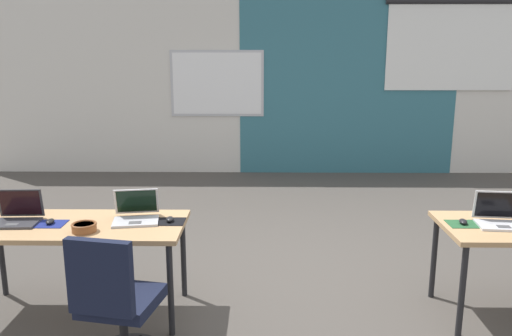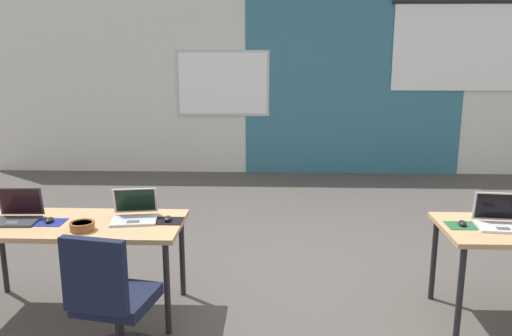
{
  "view_description": "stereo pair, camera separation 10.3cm",
  "coord_description": "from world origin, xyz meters",
  "px_view_note": "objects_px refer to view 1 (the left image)",
  "views": [
    {
      "loc": [
        -0.37,
        -4.21,
        1.97
      ],
      "look_at": [
        -0.43,
        0.24,
        0.95
      ],
      "focal_mm": 36.37,
      "sensor_mm": 36.0,
      "label": 1
    },
    {
      "loc": [
        -0.27,
        -4.21,
        1.97
      ],
      "look_at": [
        -0.43,
        0.24,
        0.95
      ],
      "focal_mm": 36.37,
      "sensor_mm": 36.0,
      "label": 2
    }
  ],
  "objects_px": {
    "laptop_near_left_inner": "(136,214)",
    "chair_near_left_inner": "(117,312)",
    "mouse_near_left_inner": "(170,219)",
    "laptop_near_right_inner": "(500,218)",
    "laptop_near_left_end": "(17,216)",
    "mouse_near_right_inner": "(463,222)",
    "snack_bowl": "(84,227)",
    "desk_near_left": "(76,231)",
    "mouse_near_left_end": "(50,221)"
  },
  "relations": [
    {
      "from": "chair_near_left_inner",
      "to": "laptop_near_right_inner",
      "type": "height_order",
      "value": "laptop_near_right_inner"
    },
    {
      "from": "chair_near_left_inner",
      "to": "mouse_near_right_inner",
      "type": "distance_m",
      "value": 2.51
    },
    {
      "from": "laptop_near_left_end",
      "to": "mouse_near_left_end",
      "type": "bearing_deg",
      "value": -10.33
    },
    {
      "from": "desk_near_left",
      "to": "mouse_near_left_inner",
      "type": "height_order",
      "value": "mouse_near_left_inner"
    },
    {
      "from": "laptop_near_left_inner",
      "to": "mouse_near_right_inner",
      "type": "height_order",
      "value": "laptop_near_left_inner"
    },
    {
      "from": "mouse_near_right_inner",
      "to": "mouse_near_left_end",
      "type": "distance_m",
      "value": 3.03
    },
    {
      "from": "desk_near_left",
      "to": "chair_near_left_inner",
      "type": "height_order",
      "value": "chair_near_left_inner"
    },
    {
      "from": "laptop_near_right_inner",
      "to": "laptop_near_left_end",
      "type": "height_order",
      "value": "same"
    },
    {
      "from": "desk_near_left",
      "to": "laptop_near_right_inner",
      "type": "xyz_separation_m",
      "value": [
        3.11,
        0.01,
        0.11
      ]
    },
    {
      "from": "laptop_near_left_inner",
      "to": "mouse_near_left_inner",
      "type": "bearing_deg",
      "value": -15.44
    },
    {
      "from": "chair_near_left_inner",
      "to": "laptop_near_right_inner",
      "type": "distance_m",
      "value": 2.76
    },
    {
      "from": "desk_near_left",
      "to": "snack_bowl",
      "type": "xyz_separation_m",
      "value": [
        0.12,
        -0.17,
        0.1
      ]
    },
    {
      "from": "chair_near_left_inner",
      "to": "mouse_near_left_end",
      "type": "xyz_separation_m",
      "value": [
        -0.66,
        0.67,
        0.36
      ]
    },
    {
      "from": "laptop_near_left_inner",
      "to": "laptop_near_right_inner",
      "type": "distance_m",
      "value": 2.68
    },
    {
      "from": "laptop_near_right_inner",
      "to": "desk_near_left",
      "type": "bearing_deg",
      "value": -173.88
    },
    {
      "from": "chair_near_left_inner",
      "to": "mouse_near_right_inner",
      "type": "relative_size",
      "value": 8.47
    },
    {
      "from": "laptop_near_left_inner",
      "to": "chair_near_left_inner",
      "type": "xyz_separation_m",
      "value": [
        0.05,
        -0.76,
        -0.39
      ]
    },
    {
      "from": "mouse_near_left_end",
      "to": "snack_bowl",
      "type": "bearing_deg",
      "value": -27.1
    },
    {
      "from": "laptop_near_left_inner",
      "to": "mouse_near_left_end",
      "type": "relative_size",
      "value": 3.6
    },
    {
      "from": "laptop_near_right_inner",
      "to": "laptop_near_left_end",
      "type": "relative_size",
      "value": 1.04
    },
    {
      "from": "chair_near_left_inner",
      "to": "laptop_near_left_end",
      "type": "xyz_separation_m",
      "value": [
        -0.92,
        0.7,
        0.39
      ]
    },
    {
      "from": "snack_bowl",
      "to": "mouse_near_left_inner",
      "type": "bearing_deg",
      "value": 21.25
    },
    {
      "from": "mouse_near_left_inner",
      "to": "laptop_near_left_end",
      "type": "height_order",
      "value": "laptop_near_left_end"
    },
    {
      "from": "mouse_near_right_inner",
      "to": "snack_bowl",
      "type": "relative_size",
      "value": 0.61
    },
    {
      "from": "mouse_near_left_inner",
      "to": "snack_bowl",
      "type": "distance_m",
      "value": 0.61
    },
    {
      "from": "desk_near_left",
      "to": "mouse_near_left_end",
      "type": "height_order",
      "value": "mouse_near_left_end"
    },
    {
      "from": "laptop_near_left_end",
      "to": "laptop_near_left_inner",
      "type": "bearing_deg",
      "value": 1.08
    },
    {
      "from": "mouse_near_left_end",
      "to": "snack_bowl",
      "type": "height_order",
      "value": "snack_bowl"
    },
    {
      "from": "desk_near_left",
      "to": "mouse_near_right_inner",
      "type": "bearing_deg",
      "value": 0.41
    },
    {
      "from": "chair_near_left_inner",
      "to": "snack_bowl",
      "type": "xyz_separation_m",
      "value": [
        -0.35,
        0.51,
        0.38
      ]
    },
    {
      "from": "mouse_near_left_end",
      "to": "desk_near_left",
      "type": "bearing_deg",
      "value": 4.62
    },
    {
      "from": "desk_near_left",
      "to": "snack_bowl",
      "type": "relative_size",
      "value": 9.01
    },
    {
      "from": "mouse_near_left_inner",
      "to": "snack_bowl",
      "type": "relative_size",
      "value": 0.59
    },
    {
      "from": "mouse_near_left_inner",
      "to": "laptop_near_right_inner",
      "type": "xyz_separation_m",
      "value": [
        2.42,
        -0.03,
        0.03
      ]
    },
    {
      "from": "chair_near_left_inner",
      "to": "mouse_near_left_end",
      "type": "distance_m",
      "value": 1.01
    },
    {
      "from": "laptop_near_left_inner",
      "to": "mouse_near_right_inner",
      "type": "xyz_separation_m",
      "value": [
        2.42,
        -0.06,
        -0.03
      ]
    },
    {
      "from": "mouse_near_left_inner",
      "to": "laptop_near_right_inner",
      "type": "bearing_deg",
      "value": -0.82
    },
    {
      "from": "laptop_near_left_inner",
      "to": "chair_near_left_inner",
      "type": "bearing_deg",
      "value": -95.56
    },
    {
      "from": "laptop_near_left_inner",
      "to": "mouse_near_right_inner",
      "type": "relative_size",
      "value": 3.44
    },
    {
      "from": "laptop_near_left_inner",
      "to": "mouse_near_left_end",
      "type": "height_order",
      "value": "laptop_near_left_inner"
    },
    {
      "from": "chair_near_left_inner",
      "to": "snack_bowl",
      "type": "distance_m",
      "value": 0.73
    },
    {
      "from": "mouse_near_right_inner",
      "to": "laptop_near_right_inner",
      "type": "bearing_deg",
      "value": -1.26
    },
    {
      "from": "chair_near_left_inner",
      "to": "mouse_near_right_inner",
      "type": "bearing_deg",
      "value": -152.33
    },
    {
      "from": "mouse_near_left_inner",
      "to": "laptop_near_left_end",
      "type": "xyz_separation_m",
      "value": [
        -1.13,
        -0.03,
        0.03
      ]
    },
    {
      "from": "chair_near_left_inner",
      "to": "mouse_near_right_inner",
      "type": "height_order",
      "value": "chair_near_left_inner"
    },
    {
      "from": "desk_near_left",
      "to": "laptop_near_left_inner",
      "type": "xyz_separation_m",
      "value": [
        0.43,
        0.08,
        0.11
      ]
    },
    {
      "from": "laptop_near_left_inner",
      "to": "mouse_near_left_end",
      "type": "bearing_deg",
      "value": 179.66
    },
    {
      "from": "laptop_near_right_inner",
      "to": "snack_bowl",
      "type": "height_order",
      "value": "laptop_near_right_inner"
    },
    {
      "from": "laptop_near_right_inner",
      "to": "mouse_near_right_inner",
      "type": "distance_m",
      "value": 0.26
    },
    {
      "from": "laptop_near_left_inner",
      "to": "laptop_near_right_inner",
      "type": "xyz_separation_m",
      "value": [
        2.68,
        -0.06,
        0.0
      ]
    }
  ]
}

